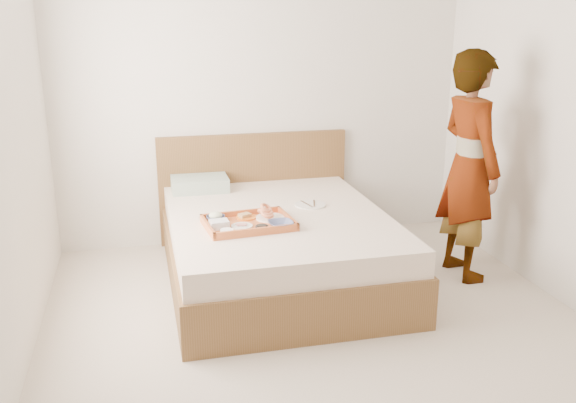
# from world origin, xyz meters

# --- Properties ---
(ground) EXTENTS (3.50, 4.00, 0.01)m
(ground) POSITION_xyz_m (0.00, 0.00, 0.00)
(ground) COLOR beige
(ground) RESTS_ON ground
(wall_back) EXTENTS (3.50, 0.01, 2.60)m
(wall_back) POSITION_xyz_m (0.00, 2.00, 1.30)
(wall_back) COLOR silver
(wall_back) RESTS_ON ground
(wall_front) EXTENTS (3.50, 0.01, 2.60)m
(wall_front) POSITION_xyz_m (0.00, -2.00, 1.30)
(wall_front) COLOR silver
(wall_front) RESTS_ON ground
(bed) EXTENTS (1.65, 2.00, 0.53)m
(bed) POSITION_xyz_m (-0.09, 1.00, 0.27)
(bed) COLOR brown
(bed) RESTS_ON ground
(headboard) EXTENTS (1.65, 0.06, 0.95)m
(headboard) POSITION_xyz_m (-0.09, 1.97, 0.47)
(headboard) COLOR brown
(headboard) RESTS_ON ground
(pillow) EXTENTS (0.46, 0.32, 0.11)m
(pillow) POSITION_xyz_m (-0.58, 1.78, 0.59)
(pillow) COLOR #A3B2A2
(pillow) RESTS_ON bed
(tray) EXTENTS (0.63, 0.49, 0.05)m
(tray) POSITION_xyz_m (-0.35, 0.78, 0.56)
(tray) COLOR #CA632F
(tray) RESTS_ON bed
(prawn_plate) EXTENTS (0.22, 0.22, 0.01)m
(prawn_plate) POSITION_xyz_m (-0.18, 0.86, 0.55)
(prawn_plate) COLOR white
(prawn_plate) RESTS_ON tray
(navy_bowl_big) EXTENTS (0.18, 0.18, 0.04)m
(navy_bowl_big) POSITION_xyz_m (-0.15, 0.66, 0.57)
(navy_bowl_big) COLOR #1C1E4E
(navy_bowl_big) RESTS_ON tray
(sauce_dish) EXTENTS (0.09, 0.09, 0.03)m
(sauce_dish) POSITION_xyz_m (-0.29, 0.63, 0.56)
(sauce_dish) COLOR black
(sauce_dish) RESTS_ON tray
(meat_plate) EXTENTS (0.16, 0.16, 0.01)m
(meat_plate) POSITION_xyz_m (-0.41, 0.73, 0.55)
(meat_plate) COLOR white
(meat_plate) RESTS_ON tray
(bread_plate) EXTENTS (0.16, 0.16, 0.01)m
(bread_plate) POSITION_xyz_m (-0.35, 0.91, 0.55)
(bread_plate) COLOR orange
(bread_plate) RESTS_ON tray
(salad_bowl) EXTENTS (0.14, 0.14, 0.04)m
(salad_bowl) POSITION_xyz_m (-0.57, 0.89, 0.57)
(salad_bowl) COLOR #1C1E4E
(salad_bowl) RESTS_ON tray
(plastic_tub) EXTENTS (0.13, 0.11, 0.05)m
(plastic_tub) POSITION_xyz_m (-0.56, 0.74, 0.57)
(plastic_tub) COLOR silver
(plastic_tub) RESTS_ON tray
(cheese_round) EXTENTS (0.09, 0.09, 0.03)m
(cheese_round) POSITION_xyz_m (-0.53, 0.61, 0.56)
(cheese_round) COLOR white
(cheese_round) RESTS_ON tray
(dinner_plate) EXTENTS (0.25, 0.25, 0.01)m
(dinner_plate) POSITION_xyz_m (0.19, 1.14, 0.54)
(dinner_plate) COLOR white
(dinner_plate) RESTS_ON bed
(person) EXTENTS (0.44, 0.64, 1.70)m
(person) POSITION_xyz_m (1.31, 0.80, 0.85)
(person) COLOR white
(person) RESTS_ON ground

